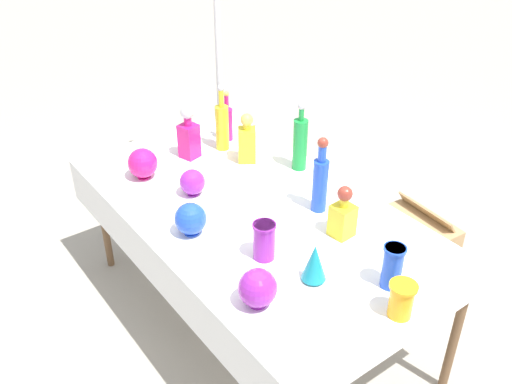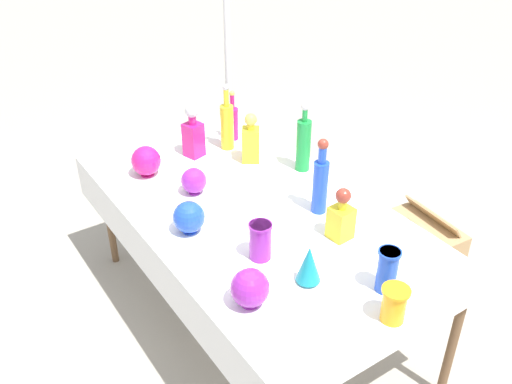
{
  "view_description": "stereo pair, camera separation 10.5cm",
  "coord_description": "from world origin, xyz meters",
  "px_view_note": "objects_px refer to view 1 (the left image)",
  "views": [
    {
      "loc": [
        1.92,
        -1.42,
        2.37
      ],
      "look_at": [
        0.0,
        0.0,
        0.86
      ],
      "focal_mm": 40.0,
      "sensor_mm": 36.0,
      "label": 1
    },
    {
      "loc": [
        1.98,
        -1.34,
        2.37
      ],
      "look_at": [
        0.0,
        0.0,
        0.86
      ],
      "focal_mm": 40.0,
      "sensor_mm": 36.0,
      "label": 2
    }
  ],
  "objects_px": {
    "tall_bottle_3": "(227,122)",
    "slender_vase_1": "(402,299)",
    "round_bowl_3": "(143,163)",
    "canopy_pole": "(219,67)",
    "square_decanter_1": "(189,135)",
    "cardboard_box_behind_left": "(406,262)",
    "tall_bottle_1": "(300,143)",
    "round_bowl_0": "(258,288)",
    "tall_bottle_0": "(320,180)",
    "slender_vase_2": "(393,265)",
    "round_bowl_1": "(192,182)",
    "tall_bottle_2": "(222,125)",
    "cardboard_box_behind_right": "(409,238)",
    "round_bowl_2": "(191,219)",
    "square_decanter_0": "(343,215)",
    "slender_vase_0": "(264,240)",
    "fluted_vase_0": "(314,262)",
    "square_decanter_2": "(247,141)"
  },
  "relations": [
    {
      "from": "slender_vase_1",
      "to": "canopy_pole",
      "type": "relative_size",
      "value": 0.06
    },
    {
      "from": "square_decanter_2",
      "to": "slender_vase_2",
      "type": "distance_m",
      "value": 1.24
    },
    {
      "from": "tall_bottle_2",
      "to": "round_bowl_2",
      "type": "relative_size",
      "value": 2.53
    },
    {
      "from": "cardboard_box_behind_right",
      "to": "square_decanter_1",
      "type": "bearing_deg",
      "value": -124.46
    },
    {
      "from": "tall_bottle_3",
      "to": "slender_vase_1",
      "type": "relative_size",
      "value": 2.07
    },
    {
      "from": "slender_vase_1",
      "to": "round_bowl_1",
      "type": "relative_size",
      "value": 1.08
    },
    {
      "from": "square_decanter_2",
      "to": "round_bowl_3",
      "type": "relative_size",
      "value": 1.71
    },
    {
      "from": "round_bowl_0",
      "to": "tall_bottle_1",
      "type": "bearing_deg",
      "value": 131.35
    },
    {
      "from": "slender_vase_2",
      "to": "round_bowl_0",
      "type": "bearing_deg",
      "value": -114.88
    },
    {
      "from": "tall_bottle_2",
      "to": "cardboard_box_behind_left",
      "type": "xyz_separation_m",
      "value": [
        0.92,
        0.71,
        -0.77
      ]
    },
    {
      "from": "tall_bottle_2",
      "to": "tall_bottle_3",
      "type": "xyz_separation_m",
      "value": [
        -0.08,
        0.09,
        -0.04
      ]
    },
    {
      "from": "tall_bottle_0",
      "to": "round_bowl_1",
      "type": "relative_size",
      "value": 2.83
    },
    {
      "from": "square_decanter_0",
      "to": "round_bowl_0",
      "type": "distance_m",
      "value": 0.62
    },
    {
      "from": "round_bowl_0",
      "to": "canopy_pole",
      "type": "relative_size",
      "value": 0.07
    },
    {
      "from": "tall_bottle_0",
      "to": "round_bowl_1",
      "type": "bearing_deg",
      "value": -138.8
    },
    {
      "from": "slender_vase_1",
      "to": "canopy_pole",
      "type": "height_order",
      "value": "canopy_pole"
    },
    {
      "from": "square_decanter_1",
      "to": "slender_vase_2",
      "type": "relative_size",
      "value": 1.62
    },
    {
      "from": "tall_bottle_3",
      "to": "canopy_pole",
      "type": "distance_m",
      "value": 0.65
    },
    {
      "from": "slender_vase_0",
      "to": "tall_bottle_0",
      "type": "bearing_deg",
      "value": 107.36
    },
    {
      "from": "round_bowl_0",
      "to": "canopy_pole",
      "type": "bearing_deg",
      "value": 150.62
    },
    {
      "from": "tall_bottle_1",
      "to": "round_bowl_0",
      "type": "bearing_deg",
      "value": -48.65
    },
    {
      "from": "slender_vase_2",
      "to": "cardboard_box_behind_right",
      "type": "height_order",
      "value": "slender_vase_2"
    },
    {
      "from": "tall_bottle_1",
      "to": "round_bowl_0",
      "type": "distance_m",
      "value": 1.13
    },
    {
      "from": "tall_bottle_2",
      "to": "round_bowl_0",
      "type": "height_order",
      "value": "tall_bottle_2"
    },
    {
      "from": "round_bowl_0",
      "to": "cardboard_box_behind_left",
      "type": "bearing_deg",
      "value": 101.85
    },
    {
      "from": "tall_bottle_0",
      "to": "slender_vase_2",
      "type": "relative_size",
      "value": 2.01
    },
    {
      "from": "slender_vase_1",
      "to": "square_decanter_0",
      "type": "bearing_deg",
      "value": 160.48
    },
    {
      "from": "square_decanter_1",
      "to": "cardboard_box_behind_left",
      "type": "xyz_separation_m",
      "value": [
        0.95,
        0.93,
        -0.76
      ]
    },
    {
      "from": "tall_bottle_0",
      "to": "round_bowl_3",
      "type": "xyz_separation_m",
      "value": [
        -0.81,
        -0.56,
        -0.08
      ]
    },
    {
      "from": "slender_vase_2",
      "to": "fluted_vase_0",
      "type": "relative_size",
      "value": 1.1
    },
    {
      "from": "round_bowl_0",
      "to": "canopy_pole",
      "type": "xyz_separation_m",
      "value": [
        -1.84,
        1.04,
        0.15
      ]
    },
    {
      "from": "square_decanter_1",
      "to": "slender_vase_0",
      "type": "relative_size",
      "value": 1.81
    },
    {
      "from": "square_decanter_2",
      "to": "square_decanter_1",
      "type": "bearing_deg",
      "value": -134.11
    },
    {
      "from": "round_bowl_3",
      "to": "cardboard_box_behind_left",
      "type": "relative_size",
      "value": 0.36
    },
    {
      "from": "tall_bottle_1",
      "to": "round_bowl_2",
      "type": "height_order",
      "value": "tall_bottle_1"
    },
    {
      "from": "tall_bottle_3",
      "to": "cardboard_box_behind_right",
      "type": "bearing_deg",
      "value": 45.01
    },
    {
      "from": "tall_bottle_1",
      "to": "slender_vase_0",
      "type": "height_order",
      "value": "tall_bottle_1"
    },
    {
      "from": "square_decanter_1",
      "to": "fluted_vase_0",
      "type": "height_order",
      "value": "square_decanter_1"
    },
    {
      "from": "tall_bottle_2",
      "to": "canopy_pole",
      "type": "height_order",
      "value": "canopy_pole"
    },
    {
      "from": "slender_vase_2",
      "to": "fluted_vase_0",
      "type": "xyz_separation_m",
      "value": [
        -0.22,
        -0.23,
        -0.01
      ]
    },
    {
      "from": "tall_bottle_3",
      "to": "slender_vase_1",
      "type": "height_order",
      "value": "tall_bottle_3"
    },
    {
      "from": "tall_bottle_2",
      "to": "square_decanter_2",
      "type": "relative_size",
      "value": 1.39
    },
    {
      "from": "square_decanter_0",
      "to": "slender_vase_2",
      "type": "xyz_separation_m",
      "value": [
        0.38,
        -0.08,
        -0.0
      ]
    },
    {
      "from": "cardboard_box_behind_left",
      "to": "canopy_pole",
      "type": "relative_size",
      "value": 0.19
    },
    {
      "from": "slender_vase_2",
      "to": "fluted_vase_0",
      "type": "distance_m",
      "value": 0.32
    },
    {
      "from": "fluted_vase_0",
      "to": "round_bowl_1",
      "type": "relative_size",
      "value": 1.27
    },
    {
      "from": "round_bowl_3",
      "to": "canopy_pole",
      "type": "xyz_separation_m",
      "value": [
        -0.67,
        0.94,
        0.14
      ]
    },
    {
      "from": "fluted_vase_0",
      "to": "round_bowl_1",
      "type": "distance_m",
      "value": 0.89
    },
    {
      "from": "cardboard_box_behind_left",
      "to": "cardboard_box_behind_right",
      "type": "distance_m",
      "value": 0.27
    },
    {
      "from": "slender_vase_1",
      "to": "round_bowl_2",
      "type": "distance_m",
      "value": 1.02
    }
  ]
}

